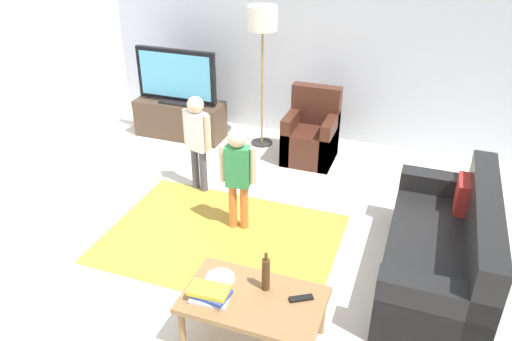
% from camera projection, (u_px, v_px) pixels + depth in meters
% --- Properties ---
extents(ground, '(7.80, 7.80, 0.00)m').
position_uv_depth(ground, '(233.00, 264.00, 4.50)').
color(ground, beige).
extents(wall_back, '(6.00, 0.12, 2.70)m').
position_uv_depth(wall_back, '(321.00, 36.00, 6.31)').
color(wall_back, silver).
rests_on(wall_back, ground).
extents(area_rug, '(2.20, 1.60, 0.01)m').
position_uv_depth(area_rug, '(221.00, 238.00, 4.83)').
color(area_rug, '#B28C33').
rests_on(area_rug, ground).
extents(tv_stand, '(1.20, 0.44, 0.50)m').
position_uv_depth(tv_stand, '(180.00, 119.00, 6.79)').
color(tv_stand, '#4C3828').
rests_on(tv_stand, ground).
extents(tv, '(1.10, 0.28, 0.71)m').
position_uv_depth(tv, '(176.00, 77.00, 6.48)').
color(tv, black).
rests_on(tv, tv_stand).
extents(couch, '(0.80, 1.80, 0.86)m').
position_uv_depth(couch, '(447.00, 254.00, 4.16)').
color(couch, black).
rests_on(couch, ground).
extents(armchair, '(0.60, 0.60, 0.90)m').
position_uv_depth(armchair, '(311.00, 136.00, 6.17)').
color(armchair, '#472319').
rests_on(armchair, ground).
extents(floor_lamp, '(0.36, 0.36, 1.78)m').
position_uv_depth(floor_lamp, '(262.00, 26.00, 5.95)').
color(floor_lamp, '#262626').
rests_on(floor_lamp, ground).
extents(child_near_tv, '(0.36, 0.19, 1.10)m').
position_uv_depth(child_near_tv, '(197.00, 135.00, 5.33)').
color(child_near_tv, '#4C4C59').
rests_on(child_near_tv, ground).
extents(child_center, '(0.35, 0.17, 1.06)m').
position_uv_depth(child_center, '(238.00, 171.00, 4.70)').
color(child_center, orange).
rests_on(child_center, ground).
extents(coffee_table, '(1.00, 0.60, 0.42)m').
position_uv_depth(coffee_table, '(253.00, 303.00, 3.54)').
color(coffee_table, olive).
rests_on(coffee_table, ground).
extents(book_stack, '(0.30, 0.22, 0.09)m').
position_uv_depth(book_stack, '(210.00, 294.00, 3.49)').
color(book_stack, white).
rests_on(book_stack, coffee_table).
extents(bottle, '(0.06, 0.06, 0.32)m').
position_uv_depth(bottle, '(266.00, 274.00, 3.54)').
color(bottle, '#4C3319').
rests_on(bottle, coffee_table).
extents(tv_remote, '(0.17, 0.13, 0.02)m').
position_uv_depth(tv_remote, '(301.00, 298.00, 3.50)').
color(tv_remote, black).
rests_on(tv_remote, coffee_table).
extents(plate, '(0.22, 0.22, 0.02)m').
position_uv_depth(plate, '(220.00, 278.00, 3.69)').
color(plate, white).
rests_on(plate, coffee_table).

